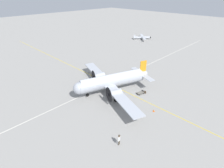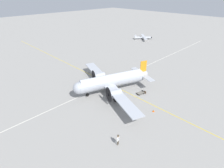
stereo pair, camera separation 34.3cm
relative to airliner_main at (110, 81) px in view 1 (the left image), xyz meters
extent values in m
plane|color=gray|center=(-0.15, -0.41, -2.56)|extent=(300.00, 300.00, 0.00)
cube|color=gold|center=(-0.15, -2.23, -2.56)|extent=(120.00, 0.16, 0.01)
cube|color=silver|center=(3.00, -0.41, -2.56)|extent=(0.16, 120.00, 0.01)
cylinder|color=#ADB2BC|center=(-0.15, -0.41, -0.14)|extent=(7.65, 14.92, 2.64)
cylinder|color=silver|center=(-0.15, -0.41, 0.58)|extent=(6.66, 13.96, 1.85)
sphere|color=#ADB2BC|center=(2.44, 6.59, -0.14)|extent=(2.51, 2.51, 2.51)
cylinder|color=#ADB2BC|center=(-2.74, -7.42, -0.01)|extent=(2.37, 3.24, 1.45)
cube|color=orange|center=(-2.93, -7.93, 1.84)|extent=(0.70, 1.59, 3.03)
cube|color=#ADB2BC|center=(-2.87, -7.76, 0.12)|extent=(8.26, 4.23, 0.10)
cube|color=#ADB2BC|center=(0.23, 0.61, -0.47)|extent=(25.06, 11.18, 0.20)
cylinder|color=#ADB2BC|center=(-3.81, 2.37, -0.45)|extent=(2.24, 2.89, 1.45)
cylinder|color=black|center=(-3.32, 3.69, -0.45)|extent=(2.87, 1.09, 3.05)
sphere|color=black|center=(-3.28, 3.81, -0.45)|extent=(0.51, 0.51, 0.51)
cylinder|color=#ADB2BC|center=(4.44, -0.67, -0.45)|extent=(2.24, 2.89, 1.45)
cylinder|color=black|center=(4.92, 0.64, -0.45)|extent=(2.87, 1.09, 3.05)
sphere|color=black|center=(4.97, 0.76, -0.45)|extent=(0.51, 0.51, 0.51)
cylinder|color=#4C4C51|center=(-3.90, 2.13, -1.52)|extent=(0.18, 0.18, 0.98)
cylinder|color=black|center=(-3.90, 2.13, -2.01)|extent=(0.66, 1.14, 1.10)
cylinder|color=#4C4C51|center=(4.35, -0.91, -1.52)|extent=(0.18, 0.18, 0.98)
cylinder|color=black|center=(4.35, -0.91, -2.01)|extent=(0.66, 1.14, 1.10)
cylinder|color=#4C4C51|center=(1.87, 5.05, -1.77)|extent=(0.14, 0.14, 0.88)
cylinder|color=black|center=(1.87, 5.05, -2.21)|extent=(0.41, 0.72, 0.70)
cylinder|color=#473D2D|center=(-11.93, 9.90, -2.12)|extent=(0.13, 0.13, 0.87)
cylinder|color=#473D2D|center=(-12.01, 10.14, -2.12)|extent=(0.13, 0.13, 0.87)
cube|color=white|center=(-11.97, 10.02, -1.36)|extent=(0.32, 0.46, 0.65)
sphere|color=#8C6647|center=(-11.97, 10.02, -0.89)|extent=(0.29, 0.29, 0.29)
cylinder|color=white|center=(-11.89, 9.77, -1.40)|extent=(0.10, 0.10, 0.62)
cylinder|color=white|center=(-12.05, 10.27, -1.40)|extent=(0.10, 0.10, 0.62)
cube|color=navy|center=(-12.07, 9.99, -1.29)|extent=(0.02, 0.05, 0.42)
cylinder|color=#473D2D|center=(-11.97, 10.02, -0.77)|extent=(0.38, 0.38, 0.07)
cube|color=#232328|center=(-5.52, -4.70, -2.30)|extent=(0.46, 0.18, 0.53)
cube|color=black|center=(-5.52, -4.70, -2.00)|extent=(0.17, 0.13, 0.02)
cube|color=#47331E|center=(-6.15, -4.73, -2.29)|extent=(0.49, 0.16, 0.55)
cube|color=#312315|center=(-6.15, -4.73, -1.98)|extent=(0.18, 0.11, 0.02)
cube|color=#6B665B|center=(-5.56, -3.86, -2.26)|extent=(1.32, 1.79, 0.04)
cube|color=#6B665B|center=(-5.73, -4.62, -2.02)|extent=(0.97, 0.26, 0.04)
cylinder|color=#6B665B|center=(-6.18, -4.51, -2.13)|extent=(0.04, 0.04, 0.22)
cylinder|color=#6B665B|center=(-5.28, -4.72, -2.13)|extent=(0.04, 0.04, 0.22)
cylinder|color=black|center=(-5.81, -3.17, -2.42)|extent=(0.12, 0.29, 0.28)
cylinder|color=black|center=(-5.04, -3.35, -2.42)|extent=(0.12, 0.29, 0.28)
cylinder|color=black|center=(-6.08, -4.37, -2.42)|extent=(0.12, 0.29, 0.28)
cylinder|color=black|center=(-5.31, -4.54, -2.42)|extent=(0.12, 0.29, 0.28)
cylinder|color=#B7BCC6|center=(23.15, -43.63, -1.77)|extent=(5.68, 5.81, 0.88)
sphere|color=black|center=(20.52, -46.34, -1.77)|extent=(0.80, 0.80, 0.80)
cube|color=#B7BCC6|center=(22.87, -43.92, -1.37)|extent=(8.58, 8.37, 0.08)
cube|color=#B7BCC6|center=(25.62, -41.09, -1.06)|extent=(0.49, 0.50, 1.15)
cube|color=#B7BCC6|center=(25.62, -41.09, -1.63)|extent=(2.93, 2.87, 0.04)
cylinder|color=black|center=(21.36, -45.47, -2.42)|extent=(0.25, 0.26, 0.28)
cylinder|color=#4C4C51|center=(21.36, -45.47, -2.31)|extent=(0.06, 0.06, 0.21)
cylinder|color=black|center=(24.01, -43.90, -2.42)|extent=(0.25, 0.26, 0.28)
cylinder|color=#4C4C51|center=(24.01, -43.90, -2.31)|extent=(0.06, 0.06, 0.21)
cylinder|color=black|center=(22.85, -42.78, -2.42)|extent=(0.25, 0.26, 0.28)
cylinder|color=#4C4C51|center=(22.85, -42.78, -2.31)|extent=(0.06, 0.06, 0.21)
cube|color=orange|center=(-11.17, -0.48, -2.54)|extent=(0.35, 0.35, 0.03)
cone|color=orange|center=(-11.17, -0.48, -2.33)|extent=(0.30, 0.30, 0.46)
camera|label=1|loc=(-24.27, 23.90, 17.66)|focal=28.00mm
camera|label=2|loc=(-24.51, 23.65, 17.66)|focal=28.00mm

